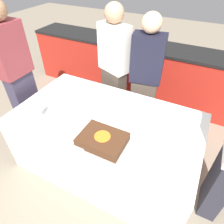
% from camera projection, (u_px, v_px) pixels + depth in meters
% --- Properties ---
extents(ground_plane, '(14.00, 14.00, 0.00)m').
position_uv_depth(ground_plane, '(107.00, 161.00, 2.52)').
color(ground_plane, gray).
extents(back_counter, '(4.40, 0.58, 0.92)m').
position_uv_depth(back_counter, '(152.00, 73.00, 3.35)').
color(back_counter, '#A82319').
rests_on(back_counter, ground_plane).
extents(dining_table, '(1.93, 1.11, 0.73)m').
position_uv_depth(dining_table, '(107.00, 141.00, 2.29)').
color(dining_table, white).
rests_on(dining_table, ground_plane).
extents(cake, '(0.45, 0.34, 0.09)m').
position_uv_depth(cake, '(103.00, 140.00, 1.76)').
color(cake, '#B7B2AD').
rests_on(cake, dining_table).
extents(plate_stack, '(0.21, 0.21, 0.05)m').
position_uv_depth(plate_stack, '(89.00, 113.00, 2.07)').
color(plate_stack, white).
rests_on(plate_stack, dining_table).
extents(wine_glass, '(0.07, 0.07, 0.17)m').
position_uv_depth(wine_glass, '(39.00, 109.00, 1.99)').
color(wine_glass, white).
rests_on(wine_glass, dining_table).
extents(side_plate_near_cake, '(0.19, 0.19, 0.00)m').
position_uv_depth(side_plate_near_cake, '(125.00, 125.00, 1.96)').
color(side_plate_near_cake, white).
rests_on(side_plate_near_cake, dining_table).
extents(utensil_pile, '(0.15, 0.09, 0.02)m').
position_uv_depth(utensil_pile, '(77.00, 146.00, 1.75)').
color(utensil_pile, white).
rests_on(utensil_pile, dining_table).
extents(person_cutting_cake, '(0.40, 0.26, 1.60)m').
position_uv_depth(person_cutting_cake, '(145.00, 78.00, 2.48)').
color(person_cutting_cake, '#4C4238').
rests_on(person_cutting_cake, ground_plane).
extents(person_seated_left, '(0.22, 0.38, 1.74)m').
position_uv_depth(person_seated_left, '(17.00, 76.00, 2.36)').
color(person_seated_left, '#383347').
rests_on(person_seated_left, ground_plane).
extents(person_standing_back, '(0.44, 0.33, 1.65)m').
position_uv_depth(person_standing_back, '(114.00, 69.00, 2.61)').
color(person_standing_back, '#4C4238').
rests_on(person_standing_back, ground_plane).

